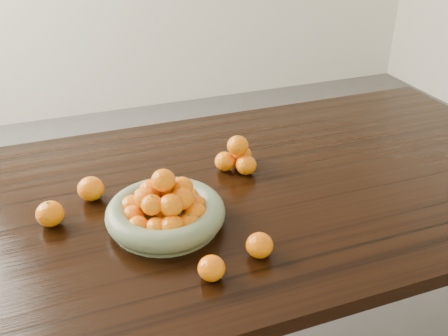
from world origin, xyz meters
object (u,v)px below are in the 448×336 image
object	(u,v)px
dining_table	(232,214)
loose_orange_0	(50,214)
fruit_bowl	(165,210)
orange_pyramid	(238,156)

from	to	relation	value
dining_table	loose_orange_0	world-z (taller)	loose_orange_0
dining_table	fruit_bowl	xyz separation A→B (m)	(-0.22, -0.11, 0.13)
orange_pyramid	loose_orange_0	size ratio (longest dim) A/B	1.82
orange_pyramid	loose_orange_0	bearing A→B (deg)	-169.33
dining_table	loose_orange_0	bearing A→B (deg)	-179.16
fruit_bowl	dining_table	bearing A→B (deg)	25.57
dining_table	orange_pyramid	xyz separation A→B (m)	(0.05, 0.09, 0.13)
loose_orange_0	orange_pyramid	bearing A→B (deg)	10.67
fruit_bowl	orange_pyramid	bearing A→B (deg)	36.31
loose_orange_0	fruit_bowl	bearing A→B (deg)	-19.94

